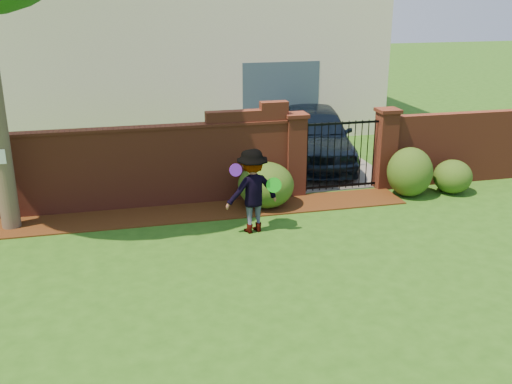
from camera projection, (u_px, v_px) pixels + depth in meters
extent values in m
cube|color=#255114|center=(223.00, 287.00, 9.30)|extent=(80.00, 80.00, 0.01)
cube|color=#381B0A|center=(148.00, 216.00, 12.15)|extent=(11.10, 1.08, 0.03)
cube|color=maroon|center=(85.00, 173.00, 12.22)|extent=(8.70, 0.25, 1.70)
cube|color=maroon|center=(247.00, 117.00, 12.66)|extent=(1.80, 0.25, 0.30)
cube|color=maroon|center=(274.00, 105.00, 12.72)|extent=(0.60, 0.25, 0.16)
cube|color=maroon|center=(81.00, 131.00, 11.93)|extent=(8.70, 0.31, 0.06)
cube|color=maroon|center=(462.00, 147.00, 14.17)|extent=(4.00, 0.25, 1.70)
cube|color=maroon|center=(295.00, 156.00, 13.22)|extent=(0.42, 0.42, 1.80)
cube|color=maroon|center=(296.00, 115.00, 12.91)|extent=(0.50, 0.50, 0.08)
cube|color=maroon|center=(385.00, 150.00, 13.71)|extent=(0.42, 0.42, 1.80)
cube|color=maroon|center=(388.00, 110.00, 13.40)|extent=(0.50, 0.50, 0.08)
cylinder|color=black|center=(307.00, 158.00, 13.30)|extent=(0.02, 0.02, 1.60)
cylinder|color=black|center=(314.00, 157.00, 13.33)|extent=(0.02, 0.02, 1.60)
cylinder|color=black|center=(321.00, 157.00, 13.37)|extent=(0.02, 0.02, 1.60)
cylinder|color=black|center=(327.00, 156.00, 13.41)|extent=(0.02, 0.02, 1.60)
cylinder|color=black|center=(334.00, 156.00, 13.44)|extent=(0.02, 0.02, 1.60)
cylinder|color=black|center=(341.00, 155.00, 13.48)|extent=(0.02, 0.02, 1.60)
cylinder|color=black|center=(347.00, 155.00, 13.51)|extent=(0.02, 0.02, 1.60)
cylinder|color=black|center=(354.00, 155.00, 13.55)|extent=(0.02, 0.02, 1.60)
cylinder|color=black|center=(361.00, 154.00, 13.59)|extent=(0.02, 0.02, 1.60)
cylinder|color=black|center=(367.00, 154.00, 13.62)|extent=(0.02, 0.02, 1.60)
cylinder|color=black|center=(374.00, 153.00, 13.66)|extent=(0.02, 0.02, 1.60)
cube|color=black|center=(339.00, 186.00, 13.72)|extent=(1.78, 0.03, 0.05)
cube|color=black|center=(342.00, 123.00, 13.23)|extent=(1.78, 0.03, 0.05)
cube|color=#65625E|center=(290.00, 148.00, 17.43)|extent=(3.20, 8.00, 0.01)
cube|color=beige|center=(185.00, 35.00, 19.57)|extent=(12.00, 6.00, 6.00)
cube|color=#384C5B|center=(281.00, 102.00, 18.00)|extent=(2.40, 0.12, 2.40)
imported|color=black|center=(316.00, 137.00, 15.46)|extent=(2.69, 4.82, 1.55)
cube|color=white|center=(0.00, 157.00, 10.96)|extent=(0.20, 0.01, 0.28)
ellipsoid|color=#204414|center=(266.00, 185.00, 12.58)|extent=(1.20, 1.20, 0.98)
ellipsoid|color=#204414|center=(410.00, 172.00, 13.25)|extent=(1.02, 1.02, 1.12)
ellipsoid|color=#204414|center=(453.00, 177.00, 13.50)|extent=(0.87, 0.87, 0.77)
imported|color=gray|center=(253.00, 192.00, 11.17)|extent=(1.16, 0.82, 1.64)
cylinder|color=#5C1BAB|center=(236.00, 170.00, 10.78)|extent=(0.25, 0.10, 0.24)
cylinder|color=#17AF1A|center=(274.00, 185.00, 11.03)|extent=(0.30, 0.11, 0.29)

